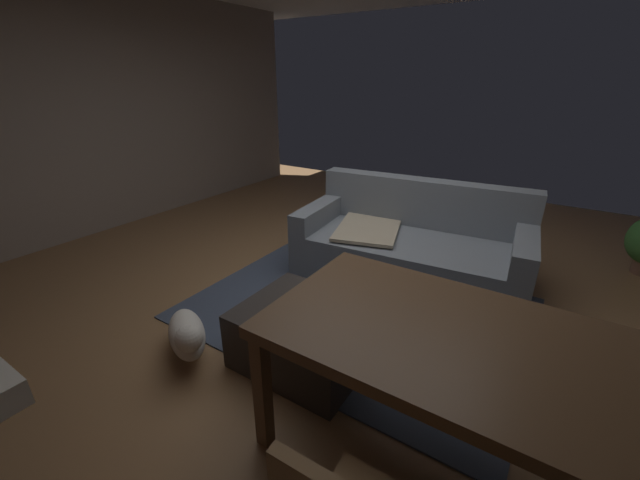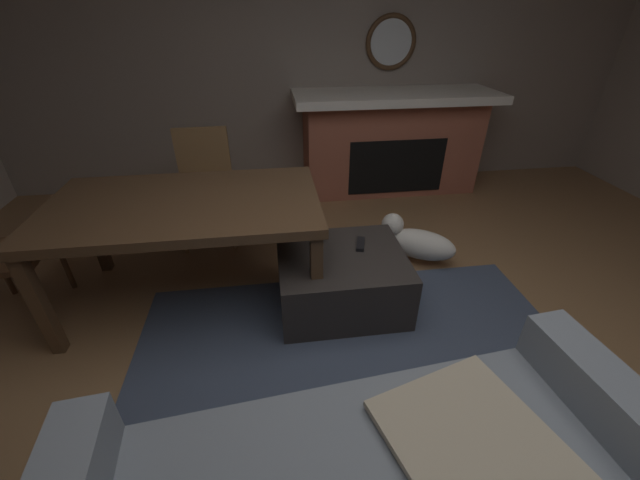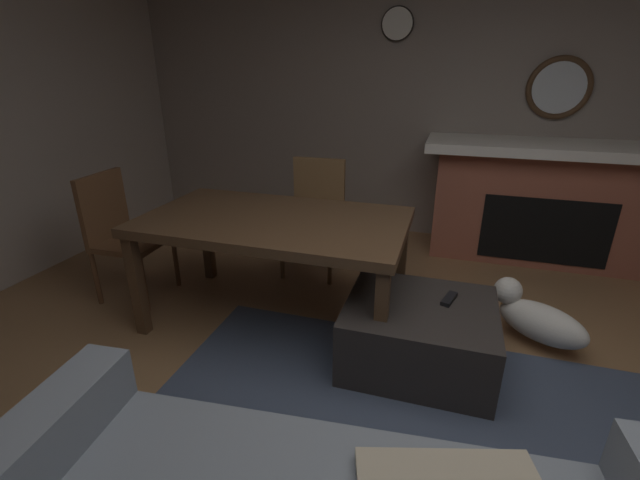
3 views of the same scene
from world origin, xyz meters
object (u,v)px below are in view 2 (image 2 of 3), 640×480
object	(u,v)px
fireplace	(390,142)
small_dog	(416,241)
dining_table	(186,211)
dining_chair_south	(205,179)
tv_remote	(361,244)
ottoman_coffee_table	(341,279)
round_wall_mirror	(391,42)

from	to	relation	value
fireplace	small_dog	world-z (taller)	fireplace
dining_table	dining_chair_south	xyz separation A→B (m)	(0.00, -0.87, -0.14)
dining_table	fireplace	bearing A→B (deg)	-137.99
dining_chair_south	small_dog	size ratio (longest dim) A/B	1.61
small_dog	tv_remote	bearing A→B (deg)	30.67
tv_remote	dining_chair_south	world-z (taller)	dining_chair_south
ottoman_coffee_table	dining_table	distance (m)	1.10
ottoman_coffee_table	tv_remote	size ratio (longest dim) A/B	5.17
tv_remote	small_dog	bearing A→B (deg)	-132.78
dining_chair_south	fireplace	bearing A→B (deg)	-156.83
round_wall_mirror	ottoman_coffee_table	size ratio (longest dim) A/B	0.63
fireplace	small_dog	size ratio (longest dim) A/B	3.57
round_wall_mirror	dining_table	size ratio (longest dim) A/B	0.31
fireplace	dining_table	xyz separation A→B (m)	(1.85, 1.67, 0.14)
small_dog	fireplace	bearing A→B (deg)	-97.72
round_wall_mirror	small_dog	distance (m)	2.18
fireplace	dining_chair_south	bearing A→B (deg)	23.17
dining_table	small_dog	world-z (taller)	dining_table
round_wall_mirror	small_dog	bearing A→B (deg)	83.53
fireplace	dining_chair_south	world-z (taller)	fireplace
round_wall_mirror	fireplace	bearing A→B (deg)	90.00
fireplace	tv_remote	world-z (taller)	fireplace
dining_table	dining_chair_south	distance (m)	0.88
tv_remote	dining_chair_south	distance (m)	1.50
tv_remote	small_dog	world-z (taller)	tv_remote
dining_table	dining_chair_south	bearing A→B (deg)	-89.86
fireplace	small_dog	bearing A→B (deg)	82.28
dining_table	ottoman_coffee_table	bearing A→B (deg)	167.08
fireplace	dining_table	distance (m)	2.49
fireplace	dining_table	bearing A→B (deg)	42.01
fireplace	tv_remote	xyz separation A→B (m)	(0.74, 1.79, -0.12)
ottoman_coffee_table	dining_table	xyz separation A→B (m)	(0.97, -0.22, 0.47)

